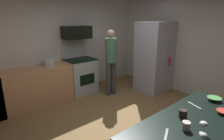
{
  "coord_description": "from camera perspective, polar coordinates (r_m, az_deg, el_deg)",
  "views": [
    {
      "loc": [
        -2.15,
        -2.25,
        2.0
      ],
      "look_at": [
        0.05,
        0.3,
        1.05
      ],
      "focal_mm": 29.23,
      "sensor_mm": 36.0,
      "label": 1
    }
  ],
  "objects": [
    {
      "name": "knife_chef",
      "position": [
        1.97,
        16.62,
        -18.78
      ],
      "size": [
        0.2,
        0.12,
        0.01
      ],
      "primitive_type": "cube",
      "rotation": [
        0.0,
        0.0,
        3.61
      ],
      "color": "#B7BABF",
      "rests_on": "counter_island"
    },
    {
      "name": "wine_glass_near",
      "position": [
        1.87,
        26.73,
        -18.24
      ],
      "size": [
        0.07,
        0.07,
        0.15
      ],
      "color": "silver",
      "rests_on": "counter_island"
    },
    {
      "name": "wine_glass_mid",
      "position": [
        2.07,
        26.75,
        -15.02
      ],
      "size": [
        0.08,
        0.08,
        0.14
      ],
      "color": "silver",
      "rests_on": "counter_island"
    },
    {
      "name": "ground_plane",
      "position": [
        3.71,
        2.6,
        -17.1
      ],
      "size": [
        5.2,
        4.8,
        0.02
      ],
      "primitive_type": "cube",
      "color": "olive"
    },
    {
      "name": "knife_paring",
      "position": [
        2.67,
        24.36,
        -10.05
      ],
      "size": [
        0.1,
        0.22,
        0.01
      ],
      "primitive_type": "cube",
      "rotation": [
        0.0,
        0.0,
        1.21
      ],
      "color": "#B7BABF",
      "rests_on": "counter_island"
    },
    {
      "name": "stock_pot",
      "position": [
        4.64,
        -19.29,
        2.25
      ],
      "size": [
        0.29,
        0.29,
        0.17
      ],
      "primitive_type": "cylinder",
      "color": "silver",
      "rests_on": "lower_cabinet_run"
    },
    {
      "name": "refrigerator",
      "position": [
        5.27,
        13.12,
        3.98
      ],
      "size": [
        0.89,
        0.79,
        1.92
      ],
      "color": "#B3B3C3",
      "rests_on": "ground"
    },
    {
      "name": "person_cook",
      "position": [
        4.77,
        -0.37,
        3.36
      ],
      "size": [
        0.31,
        0.3,
        1.73
      ],
      "color": "#424242",
      "rests_on": "ground"
    },
    {
      "name": "microwave",
      "position": [
        4.99,
        -10.96,
        11.46
      ],
      "size": [
        0.74,
        0.38,
        0.33
      ],
      "primitive_type": "cube",
      "color": "black",
      "rests_on": "oven_range"
    },
    {
      "name": "wall_back",
      "position": [
        5.12,
        -15.61,
        7.35
      ],
      "size": [
        5.2,
        0.12,
        2.6
      ],
      "primitive_type": "cube",
      "color": "silver",
      "rests_on": "ground"
    },
    {
      "name": "mug_coffee",
      "position": [
        2.1,
        22.18,
        -15.82
      ],
      "size": [
        0.08,
        0.08,
        0.09
      ],
      "primitive_type": "cylinder",
      "color": "silver",
      "rests_on": "counter_island"
    },
    {
      "name": "wall_right",
      "position": [
        5.25,
        23.6,
        6.81
      ],
      "size": [
        0.12,
        4.8,
        2.6
      ],
      "primitive_type": "cube",
      "color": "silver",
      "rests_on": "ground"
    },
    {
      "name": "lower_cabinet_run",
      "position": [
        4.68,
        -22.9,
        -4.88
      ],
      "size": [
        2.4,
        0.6,
        0.9
      ],
      "primitive_type": "cube",
      "color": "tan",
      "rests_on": "ground"
    },
    {
      "name": "mug_tea",
      "position": [
        2.31,
        21.32,
        -12.61
      ],
      "size": [
        0.09,
        0.09,
        0.1
      ],
      "primitive_type": "cylinder",
      "color": "black",
      "rests_on": "counter_island"
    },
    {
      "name": "mixing_bowl_small",
      "position": [
        2.62,
        31.57,
        -11.17
      ],
      "size": [
        0.16,
        0.16,
        0.04
      ],
      "primitive_type": "cone",
      "rotation": [
        3.14,
        0.0,
        0.0
      ],
      "color": "red",
      "rests_on": "counter_island"
    },
    {
      "name": "mixing_bowl_large",
      "position": [
        2.94,
        29.31,
        -7.9
      ],
      "size": [
        0.19,
        0.19,
        0.04
      ],
      "primitive_type": "cone",
      "rotation": [
        3.14,
        0.0,
        0.0
      ],
      "color": "#539E51",
      "rests_on": "counter_island"
    },
    {
      "name": "oven_range",
      "position": [
        5.12,
        -9.82,
        -1.34
      ],
      "size": [
        0.76,
        0.65,
        1.48
      ],
      "color": "#B3BBB8",
      "rests_on": "ground"
    }
  ]
}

